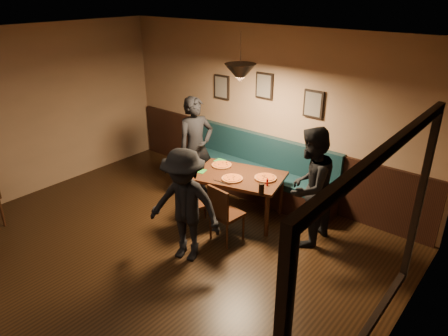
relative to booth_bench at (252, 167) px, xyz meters
The scene contains 26 objects.
floor 3.24m from the booth_bench, 90.00° to the right, with size 7.00×7.00×0.00m, color black.
ceiling 3.94m from the booth_bench, 90.00° to the right, with size 7.00×7.00×0.00m, color silver.
wall_back 0.95m from the booth_bench, 90.00° to the left, with size 6.00×6.00×0.00m, color #8C704F.
wall_right 4.48m from the booth_bench, 46.85° to the right, with size 7.00×7.00×0.00m, color #8C704F.
wainscot 0.27m from the booth_bench, 90.00° to the left, with size 5.88×0.06×1.00m, color black.
booth_bench is the anchor object (origin of this frame).
window_frame 4.13m from the booth_bench, 42.37° to the right, with size 0.06×2.56×1.86m, color black.
window_glass 4.11m from the booth_bench, 42.66° to the right, with size 2.40×2.40×0.00m, color black.
picture_left 1.52m from the booth_bench, 163.30° to the left, with size 0.32×0.04×0.42m, color black.
picture_center 1.38m from the booth_bench, 90.00° to the left, with size 0.32×0.04×0.42m, color black.
picture_right 1.52m from the booth_bench, 16.70° to the left, with size 0.32×0.04×0.42m, color black.
pendant_lamp 1.94m from the booth_bench, 69.47° to the right, with size 0.44×0.44×0.25m, color black.
dining_table 0.84m from the booth_bench, 69.47° to the right, with size 1.33×0.86×0.71m, color black.
chair_near_left 1.38m from the booth_bench, 88.44° to the right, with size 0.40×0.40×0.90m, color black, non-canonical shape.
chair_near_right 1.51m from the booth_bench, 67.93° to the right, with size 0.38×0.38×0.87m, color black, non-canonical shape.
diner_left 1.02m from the booth_bench, 139.16° to the right, with size 0.63×0.41×1.73m, color black.
diner_right 1.65m from the booth_bench, 26.24° to the right, with size 0.82×0.64×1.70m, color black.
diner_front 2.12m from the booth_bench, 78.94° to the right, with size 1.00×0.57×1.55m, color black.
pizza_a 0.73m from the booth_bench, 100.29° to the right, with size 0.32×0.32×0.04m, color orange.
pizza_b 1.04m from the booth_bench, 71.90° to the right, with size 0.31×0.31×0.04m, color gold.
pizza_c 0.96m from the booth_bench, 42.89° to the right, with size 0.33×0.33×0.04m, color #CF5D26.
soda_glass 1.45m from the booth_bench, 49.76° to the right, with size 0.08×0.08×0.17m, color black.
tabasco_bottle 1.19m from the booth_bench, 44.18° to the right, with size 0.03×0.03×0.13m, color #A7050B.
napkin_a 0.64m from the booth_bench, 117.62° to the right, with size 0.15×0.15×0.01m, color #1E722B.
napkin_b 1.10m from the booth_bench, 103.58° to the right, with size 0.16×0.16×0.01m, color #1C6922.
cutlery_set 1.19m from the booth_bench, 76.99° to the right, with size 0.02×0.18×0.00m, color silver.
Camera 1 is at (3.70, -2.10, 3.35)m, focal length 33.05 mm.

